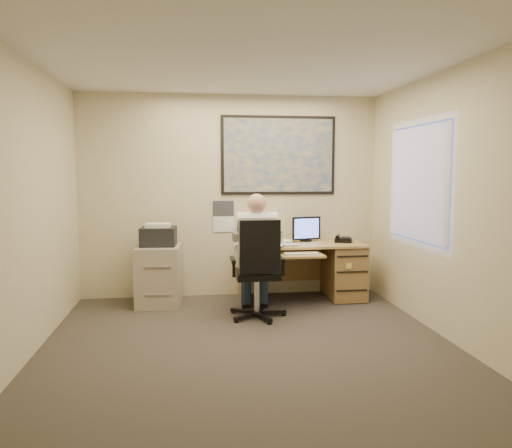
{
  "coord_description": "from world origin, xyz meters",
  "views": [
    {
      "loc": [
        -0.55,
        -4.46,
        1.68
      ],
      "look_at": [
        0.22,
        1.3,
        1.07
      ],
      "focal_mm": 35.0,
      "sensor_mm": 36.0,
      "label": 1
    }
  ],
  "objects": [
    {
      "name": "filing_cabinet",
      "position": [
        -0.95,
        1.87,
        0.45
      ],
      "size": [
        0.58,
        0.68,
        1.04
      ],
      "rotation": [
        0.0,
        0.0,
        -0.07
      ],
      "color": "#AEA18C",
      "rests_on": "ground"
    },
    {
      "name": "window_blinds",
      "position": [
        1.97,
        0.8,
        1.55
      ],
      "size": [
        0.06,
        1.4,
        1.3
      ],
      "primitive_type": null,
      "color": "white",
      "rests_on": "room_shell"
    },
    {
      "name": "desk",
      "position": [
        1.23,
        1.9,
        0.44
      ],
      "size": [
        1.6,
        0.97,
        1.07
      ],
      "color": "tan",
      "rests_on": "ground"
    },
    {
      "name": "room_shell",
      "position": [
        0.0,
        0.0,
        1.35
      ],
      "size": [
        4.0,
        4.5,
        2.7
      ],
      "color": "#3A342C",
      "rests_on": "ground"
    },
    {
      "name": "person",
      "position": [
        0.21,
        1.17,
        0.72
      ],
      "size": [
        0.64,
        0.88,
        1.43
      ],
      "primitive_type": null,
      "rotation": [
        0.0,
        0.0,
        -0.06
      ],
      "color": "silver",
      "rests_on": "office_chair"
    },
    {
      "name": "wall_calendar",
      "position": [
        -0.1,
        2.24,
        1.08
      ],
      "size": [
        0.28,
        0.01,
        0.42
      ],
      "primitive_type": "cube",
      "color": "white",
      "rests_on": "room_shell"
    },
    {
      "name": "office_chair",
      "position": [
        0.21,
        1.09,
        0.34
      ],
      "size": [
        0.69,
        0.69,
        1.16
      ],
      "rotation": [
        0.0,
        0.0,
        0.0
      ],
      "color": "black",
      "rests_on": "ground"
    },
    {
      "name": "world_map",
      "position": [
        0.65,
        2.23,
        1.9
      ],
      "size": [
        1.56,
        0.03,
        1.06
      ],
      "primitive_type": "cube",
      "color": "#1E4C93",
      "rests_on": "room_shell"
    }
  ]
}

